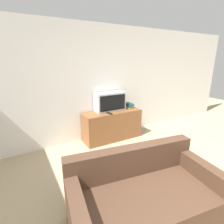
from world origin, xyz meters
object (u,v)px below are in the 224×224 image
(tv_stand, at_px, (112,125))
(remote_on_stand, at_px, (109,113))
(television, at_px, (110,102))
(couch, at_px, (144,202))
(book_stack, at_px, (129,105))

(tv_stand, bearing_deg, remote_on_stand, -137.10)
(television, relative_size, remote_on_stand, 4.23)
(tv_stand, height_order, couch, couch)
(tv_stand, relative_size, book_stack, 6.27)
(couch, bearing_deg, tv_stand, 77.79)
(television, relative_size, book_stack, 3.27)
(tv_stand, relative_size, television, 1.92)
(couch, bearing_deg, television, 78.74)
(television, height_order, book_stack, television)
(couch, xyz_separation_m, remote_on_stand, (0.67, 2.03, 0.41))
(television, bearing_deg, tv_stand, -85.17)
(book_stack, xyz_separation_m, remote_on_stand, (-0.67, -0.20, -0.05))
(remote_on_stand, bearing_deg, tv_stand, 42.90)
(couch, bearing_deg, remote_on_stand, 80.26)
(television, relative_size, couch, 0.41)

